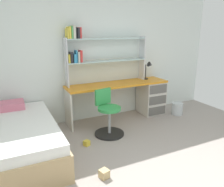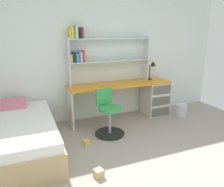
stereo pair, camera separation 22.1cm
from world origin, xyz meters
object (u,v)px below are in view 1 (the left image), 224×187
Objects in this scene: waste_bin at (177,109)px; toy_block_natural_2 at (104,174)px; bookshelf_hutch at (94,50)px; desk_lamp at (149,68)px; toy_block_yellow_0 at (87,143)px; swivel_chair at (108,117)px; desk at (142,95)px; bed_platform at (13,141)px.

waste_bin reaches higher than toy_block_natural_2.
toy_block_natural_2 is at bearing -108.68° from bookshelf_hutch.
desk_lamp reaches higher than waste_bin.
toy_block_yellow_0 is at bearing -153.73° from desk_lamp.
swivel_chair is 1.27m from toy_block_natural_2.
desk reaches higher than toy_block_natural_2.
bed_platform is 17.42× the size of toy_block_natural_2.
bed_platform is (-1.56, -0.10, -0.06)m from swivel_chair.
swivel_chair reaches higher than toy_block_natural_2.
bed_platform reaches higher than waste_bin.
desk_lamp is at bearing -4.29° from bookshelf_hutch.
swivel_chair is 0.61m from toy_block_yellow_0.
toy_block_yellow_0 is (-1.55, -0.81, -0.39)m from desk.
bookshelf_hutch is at bearing 163.64° from waste_bin.
desk_lamp is at bearing 15.05° from desk.
toy_block_yellow_0 is at bearing -152.42° from desk.
bookshelf_hutch reaches higher than desk.
desk_lamp is (0.20, 0.05, 0.58)m from desk.
swivel_chair is 3.07× the size of waste_bin.
toy_block_yellow_0 is 0.87m from toy_block_natural_2.
toy_block_natural_2 is (-1.83, -1.73, -0.96)m from desk_lamp.
toy_block_yellow_0 is 0.78× the size of toy_block_natural_2.
bookshelf_hutch is at bearing 60.52° from toy_block_yellow_0.
toy_block_yellow_0 is at bearing -168.62° from waste_bin.
bed_platform is (-2.62, -0.68, -0.17)m from desk.
waste_bin is (1.76, 0.22, -0.19)m from swivel_chair.
desk is 19.33× the size of toy_block_natural_2.
bookshelf_hutch is 2.07× the size of swivel_chair.
waste_bin is at bearing 7.03° from swivel_chair.
bookshelf_hutch is 6.36× the size of waste_bin.
toy_block_natural_2 is at bearing -134.10° from desk.
bookshelf_hutch is 0.87× the size of bed_platform.
swivel_chair is 0.42× the size of bed_platform.
swivel_chair is at bearing 62.80° from toy_block_natural_2.
waste_bin is (3.32, 0.32, -0.13)m from bed_platform.
desk_lamp is 2.18m from toy_block_yellow_0.
waste_bin is at bearing 5.46° from bed_platform.
desk_lamp is 0.48× the size of swivel_chair.
desk_lamp is 2.70m from toy_block_natural_2.
swivel_chair is 7.33× the size of toy_block_natural_2.
toy_block_natural_2 is at bearing -150.38° from waste_bin.
desk_lamp is at bearing 26.27° from toy_block_yellow_0.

